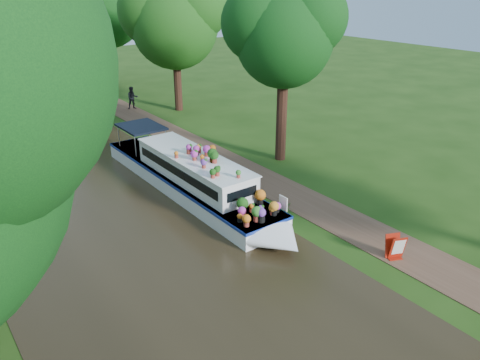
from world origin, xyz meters
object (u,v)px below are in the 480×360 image
object	(u,v)px
second_boat	(76,109)
pedestrian_pink	(104,89)
sandwich_board	(395,248)
pedestrian_dark	(132,98)
plant_boat	(195,178)

from	to	relation	value
second_boat	pedestrian_pink	bearing A→B (deg)	67.74
second_boat	sandwich_board	bearing A→B (deg)	-61.11
second_boat	pedestrian_dark	bearing A→B (deg)	17.32
sandwich_board	pedestrian_dark	bearing A→B (deg)	111.00
sandwich_board	pedestrian_pink	size ratio (longest dim) A/B	0.50
plant_boat	pedestrian_dark	size ratio (longest dim) A/B	8.28
second_boat	pedestrian_pink	distance (m)	4.83
sandwich_board	pedestrian_dark	size ratio (longest dim) A/B	0.53
plant_boat	pedestrian_pink	distance (m)	19.47
plant_boat	second_boat	bearing A→B (deg)	89.68
sandwich_board	plant_boat	bearing A→B (deg)	132.52
second_boat	sandwich_board	distance (m)	24.40
plant_boat	second_boat	size ratio (longest dim) A/B	1.69
second_boat	plant_boat	bearing A→B (deg)	-67.86
plant_boat	sandwich_board	size ratio (longest dim) A/B	15.55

